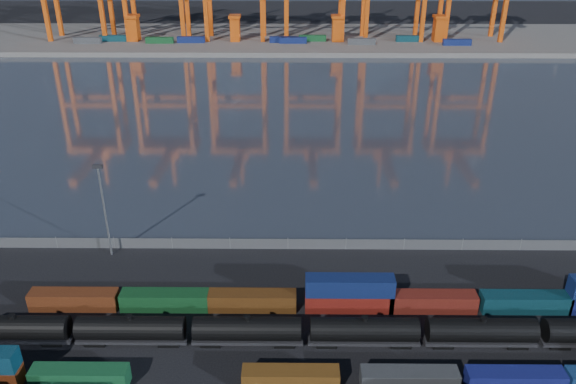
{
  "coord_description": "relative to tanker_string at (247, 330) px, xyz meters",
  "views": [
    {
      "loc": [
        0.77,
        -54.77,
        51.56
      ],
      "look_at": [
        0.0,
        30.0,
        10.0
      ],
      "focal_mm": 35.0,
      "sensor_mm": 36.0,
      "label": 1
    }
  ],
  "objects": [
    {
      "name": "container_row_mid",
      "position": [
        -8.87,
        -7.55,
        -0.41
      ],
      "size": [
        141.74,
        2.4,
        5.12
      ],
      "color": "#3E4143",
      "rests_on": "ground"
    },
    {
      "name": "ground",
      "position": [
        5.17,
        -3.97,
        -2.29
      ],
      "size": [
        700.0,
        700.0,
        0.0
      ],
      "primitive_type": "plane",
      "color": "black",
      "rests_on": "ground"
    },
    {
      "name": "tanker_string",
      "position": [
        0.0,
        0.0,
        0.0
      ],
      "size": [
        107.83,
        3.18,
        4.56
      ],
      "color": "black",
      "rests_on": "ground"
    },
    {
      "name": "quay_containers",
      "position": [
        -5.83,
        191.49,
        1.01
      ],
      "size": [
        172.58,
        10.99,
        2.6
      ],
      "color": "navy",
      "rests_on": "far_quay"
    },
    {
      "name": "waterfront_fence",
      "position": [
        5.17,
        24.03,
        -1.28
      ],
      "size": [
        160.12,
        0.12,
        2.2
      ],
      "color": "#595B5E",
      "rests_on": "ground"
    },
    {
      "name": "yard_light_mast",
      "position": [
        -24.83,
        22.03,
        7.01
      ],
      "size": [
        1.6,
        0.4,
        16.6
      ],
      "color": "slate",
      "rests_on": "ground"
    },
    {
      "name": "harbor_water",
      "position": [
        5.17,
        101.03,
        -2.28
      ],
      "size": [
        700.0,
        700.0,
        0.0
      ],
      "primitive_type": "plane",
      "color": "#29303C",
      "rests_on": "ground"
    },
    {
      "name": "straddle_carriers",
      "position": [
        2.67,
        196.03,
        5.53
      ],
      "size": [
        140.0,
        7.0,
        11.1
      ],
      "color": "#DE510F",
      "rests_on": "far_quay"
    },
    {
      "name": "far_quay",
      "position": [
        5.17,
        206.03,
        -1.29
      ],
      "size": [
        700.0,
        70.0,
        2.0
      ],
      "primitive_type": "cube",
      "color": "#514F4C",
      "rests_on": "ground"
    },
    {
      "name": "container_row_north",
      "position": [
        20.94,
        7.57,
        -0.44
      ],
      "size": [
        142.52,
        2.59,
        5.53
      ],
      "color": "#130F4F",
      "rests_on": "ground"
    }
  ]
}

